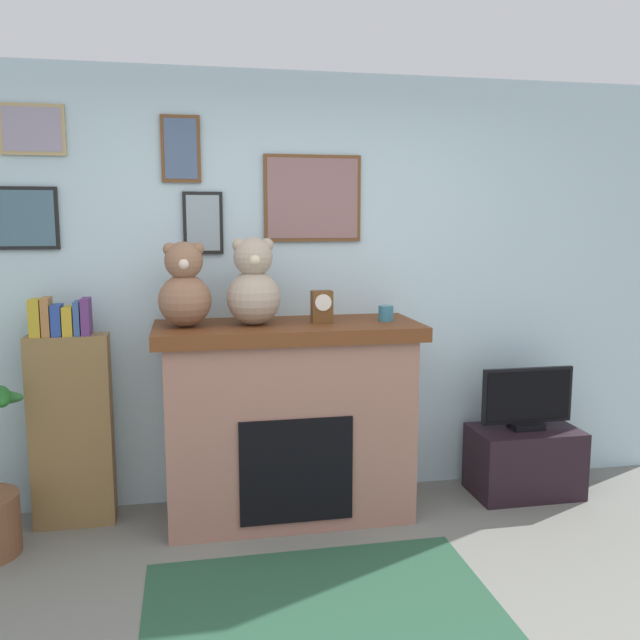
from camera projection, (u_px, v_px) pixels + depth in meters
name	position (u px, v px, depth m)	size (l,w,h in m)	color
back_wall	(282.00, 289.00, 4.16)	(5.20, 0.15, 2.60)	silver
fireplace	(288.00, 419.00, 3.91)	(1.51, 0.65, 1.14)	#9A695A
bookshelf	(71.00, 422.00, 3.77)	(0.44, 0.16, 1.31)	olive
tv_stand	(524.00, 461.00, 4.25)	(0.67, 0.40, 0.43)	black
television	(527.00, 400.00, 4.19)	(0.59, 0.14, 0.39)	black
area_rug	(321.00, 602.00, 3.05)	(1.59, 0.99, 0.01)	#244B34
candle_jar	(386.00, 313.00, 3.92)	(0.09, 0.09, 0.09)	teal
mantel_clock	(322.00, 307.00, 3.83)	(0.12, 0.09, 0.19)	brown
teddy_bear_tan	(185.00, 289.00, 3.67)	(0.29, 0.29, 0.47)	#896047
teddy_bear_grey	(254.00, 286.00, 3.74)	(0.30, 0.30, 0.49)	tan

